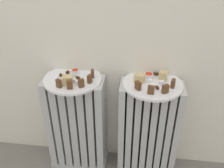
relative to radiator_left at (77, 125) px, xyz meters
name	(u,v)px	position (x,y,z in m)	size (l,w,h in m)	color
radiator_left	(77,125)	(0.00, 0.00, 0.00)	(0.32, 0.15, 0.58)	#B2B2B7
radiator_right	(148,131)	(0.40, 0.00, 0.00)	(0.32, 0.15, 0.58)	#B2B2B7
plate_left	(73,79)	(0.00, 0.00, 0.30)	(0.29, 0.29, 0.01)	white
plate_right	(153,84)	(0.40, 0.00, 0.30)	(0.29, 0.29, 0.01)	white
dark_cake_slice_left_0	(59,83)	(-0.04, -0.09, 0.33)	(0.03, 0.02, 0.04)	#56351E
dark_cake_slice_left_1	(70,85)	(0.01, -0.10, 0.33)	(0.03, 0.02, 0.04)	#56351E
dark_cake_slice_left_2	(81,83)	(0.06, -0.08, 0.33)	(0.03, 0.02, 0.04)	#56351E
dark_cake_slice_left_3	(90,79)	(0.09, -0.03, 0.33)	(0.03, 0.02, 0.04)	#56351E
dark_cake_slice_left_4	(93,74)	(0.10, 0.02, 0.33)	(0.03, 0.02, 0.04)	#56351E
marble_cake_slice_left_0	(68,80)	(-0.01, -0.06, 0.33)	(0.05, 0.04, 0.04)	tan
turkish_delight_left_0	(77,82)	(0.04, -0.05, 0.32)	(0.02, 0.02, 0.02)	white
turkish_delight_left_1	(69,78)	(-0.01, -0.02, 0.32)	(0.02, 0.02, 0.02)	white
turkish_delight_left_2	(74,80)	(0.02, -0.04, 0.32)	(0.02, 0.02, 0.02)	white
medjool_date_left_0	(61,75)	(-0.06, 0.01, 0.32)	(0.02, 0.02, 0.02)	#3D1E0F
medjool_date_left_1	(68,72)	(-0.04, 0.04, 0.32)	(0.02, 0.02, 0.02)	#3D1E0F
medjool_date_left_2	(78,78)	(0.03, -0.01, 0.32)	(0.03, 0.02, 0.02)	#3D1E0F
jam_bowl_left	(75,72)	(0.00, 0.05, 0.32)	(0.04, 0.04, 0.02)	white
dark_cake_slice_right_0	(138,86)	(0.33, -0.07, 0.33)	(0.03, 0.02, 0.04)	#56351E
dark_cake_slice_right_1	(151,90)	(0.39, -0.10, 0.33)	(0.03, 0.02, 0.04)	#56351E
dark_cake_slice_right_2	(165,89)	(0.45, -0.08, 0.33)	(0.03, 0.02, 0.04)	#56351E
dark_cake_slice_right_3	(173,83)	(0.49, -0.03, 0.33)	(0.03, 0.02, 0.04)	#56351E
marble_cake_slice_right_0	(139,78)	(0.33, 0.00, 0.33)	(0.05, 0.03, 0.04)	tan
marble_cake_slice_right_1	(163,76)	(0.45, 0.04, 0.33)	(0.04, 0.03, 0.04)	tan
turkish_delight_right_0	(150,81)	(0.38, 0.00, 0.32)	(0.02, 0.02, 0.02)	white
turkish_delight_right_1	(152,86)	(0.39, -0.04, 0.32)	(0.02, 0.02, 0.02)	white
turkish_delight_right_2	(162,83)	(0.44, -0.01, 0.32)	(0.02, 0.02, 0.02)	white
medjool_date_right_0	(157,87)	(0.42, -0.05, 0.31)	(0.03, 0.02, 0.01)	#3D1E0F
medjool_date_right_1	(156,74)	(0.41, 0.08, 0.32)	(0.03, 0.01, 0.02)	#3D1E0F
jam_bowl_right	(149,75)	(0.38, 0.05, 0.32)	(0.04, 0.04, 0.02)	white
fork	(75,79)	(0.01, -0.01, 0.31)	(0.07, 0.10, 0.00)	#B7B7BC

